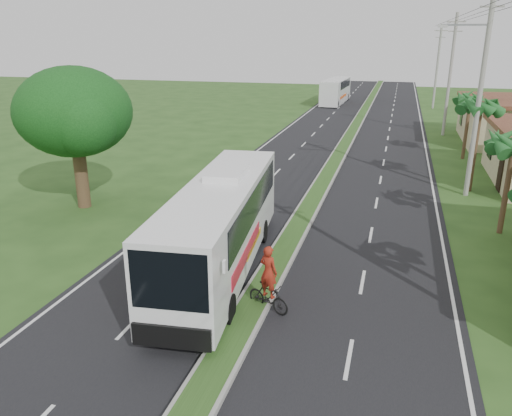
# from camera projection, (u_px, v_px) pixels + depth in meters

# --- Properties ---
(ground) EXTENTS (180.00, 180.00, 0.00)m
(ground) POSITION_uv_depth(u_px,v_px,m) (234.00, 340.00, 15.37)
(ground) COLOR #264619
(ground) RESTS_ON ground
(road_asphalt) EXTENTS (14.00, 160.00, 0.02)m
(road_asphalt) POSITION_uv_depth(u_px,v_px,m) (327.00, 176.00, 33.57)
(road_asphalt) COLOR black
(road_asphalt) RESTS_ON ground
(median_strip) EXTENTS (1.20, 160.00, 0.18)m
(median_strip) POSITION_uv_depth(u_px,v_px,m) (327.00, 175.00, 33.54)
(median_strip) COLOR gray
(median_strip) RESTS_ON ground
(lane_edge_left) EXTENTS (0.12, 160.00, 0.01)m
(lane_edge_left) POSITION_uv_depth(u_px,v_px,m) (233.00, 170.00, 35.31)
(lane_edge_left) COLOR silver
(lane_edge_left) RESTS_ON ground
(lane_edge_right) EXTENTS (0.12, 160.00, 0.01)m
(lane_edge_right) POSITION_uv_depth(u_px,v_px,m) (432.00, 184.00, 31.84)
(lane_edge_right) COLOR silver
(lane_edge_right) RESTS_ON ground
(palm_verge_c) EXTENTS (2.40, 2.40, 5.85)m
(palm_verge_c) POSITION_uv_depth(u_px,v_px,m) (481.00, 106.00, 28.73)
(palm_verge_c) COLOR #473321
(palm_verge_c) RESTS_ON ground
(palm_verge_d) EXTENTS (2.40, 2.40, 5.25)m
(palm_verge_d) POSITION_uv_depth(u_px,v_px,m) (471.00, 99.00, 36.97)
(palm_verge_d) COLOR #473321
(palm_verge_d) RESTS_ON ground
(shade_tree) EXTENTS (6.30, 6.00, 7.54)m
(shade_tree) POSITION_uv_depth(u_px,v_px,m) (73.00, 115.00, 26.00)
(shade_tree) COLOR #473321
(shade_tree) RESTS_ON ground
(utility_pole_b) EXTENTS (3.20, 0.28, 12.00)m
(utility_pole_b) POSITION_uv_depth(u_px,v_px,m) (480.00, 87.00, 27.53)
(utility_pole_b) COLOR gray
(utility_pole_b) RESTS_ON ground
(utility_pole_c) EXTENTS (1.60, 0.28, 11.00)m
(utility_pole_c) POSITION_uv_depth(u_px,v_px,m) (450.00, 74.00, 45.92)
(utility_pole_c) COLOR gray
(utility_pole_c) RESTS_ON ground
(utility_pole_d) EXTENTS (1.60, 0.28, 10.50)m
(utility_pole_d) POSITION_uv_depth(u_px,v_px,m) (437.00, 66.00, 64.20)
(utility_pole_d) COLOR gray
(utility_pole_d) RESTS_ON ground
(coach_bus_main) EXTENTS (3.73, 12.17, 3.87)m
(coach_bus_main) POSITION_uv_depth(u_px,v_px,m) (221.00, 220.00, 19.37)
(coach_bus_main) COLOR white
(coach_bus_main) RESTS_ON ground
(coach_bus_far) EXTENTS (2.94, 11.61, 3.36)m
(coach_bus_far) POSITION_uv_depth(u_px,v_px,m) (336.00, 90.00, 70.39)
(coach_bus_far) COLOR white
(coach_bus_far) RESTS_ON ground
(motorcyclist) EXTENTS (1.71, 1.11, 2.39)m
(motorcyclist) POSITION_uv_depth(u_px,v_px,m) (268.00, 287.00, 16.75)
(motorcyclist) COLOR black
(motorcyclist) RESTS_ON ground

